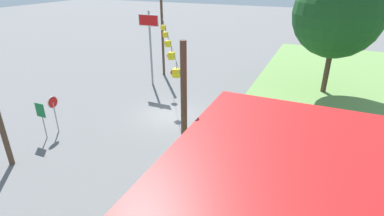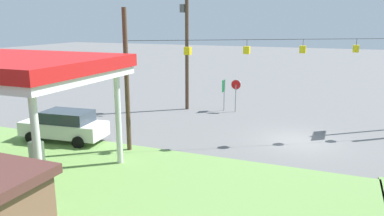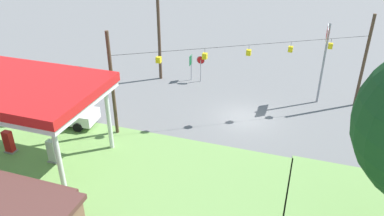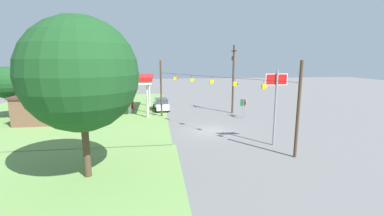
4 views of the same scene
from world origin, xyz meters
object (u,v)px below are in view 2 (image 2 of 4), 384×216
object	(u,v)px
stop_sign_roadside	(236,88)
route_sign	(224,89)
fuel_pump_near	(37,159)
utility_pole_main	(186,41)
car_at_pumps_front	(65,125)

from	to	relation	value
stop_sign_roadside	route_sign	distance (m)	0.96
fuel_pump_near	utility_pole_main	bearing A→B (deg)	-94.68
fuel_pump_near	utility_pole_main	distance (m)	15.21
route_sign	utility_pole_main	xyz separation A→B (m)	(2.87, 0.55, 3.60)
fuel_pump_near	car_at_pumps_front	size ratio (longest dim) A/B	0.31
utility_pole_main	fuel_pump_near	bearing A→B (deg)	85.32
utility_pole_main	car_at_pumps_front	bearing A→B (deg)	71.55
fuel_pump_near	stop_sign_roadside	world-z (taller)	stop_sign_roadside
car_at_pumps_front	utility_pole_main	distance (m)	11.48
car_at_pumps_front	utility_pole_main	bearing A→B (deg)	-114.13
route_sign	utility_pole_main	bearing A→B (deg)	10.78
stop_sign_roadside	utility_pole_main	bearing A→B (deg)	-172.38
fuel_pump_near	route_sign	bearing A→B (deg)	-105.12
utility_pole_main	stop_sign_roadside	bearing A→B (deg)	-172.38
route_sign	utility_pole_main	distance (m)	4.64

